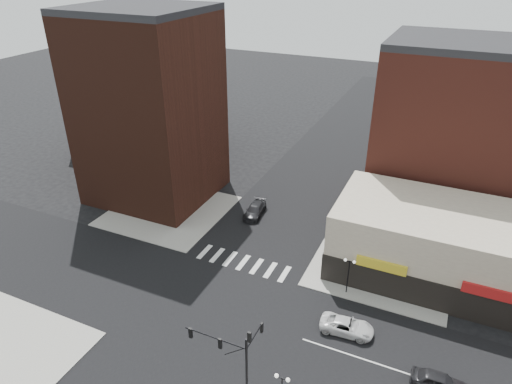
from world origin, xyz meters
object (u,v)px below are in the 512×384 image
at_px(traffic_signal, 237,351).
at_px(white_suv, 347,326).
at_px(dark_sedan_north, 255,210).
at_px(street_lamp_ne, 349,268).
at_px(dark_sedan_east, 439,382).

distance_m(traffic_signal, white_suv, 12.86).
bearing_deg(traffic_signal, dark_sedan_north, 111.83).
bearing_deg(street_lamp_ne, dark_sedan_north, 145.63).
relative_size(traffic_signal, dark_sedan_north, 1.51).
xyz_separation_m(traffic_signal, white_suv, (6.19, 10.43, -4.27)).
relative_size(white_suv, dark_sedan_north, 0.97).
bearing_deg(white_suv, dark_sedan_east, -114.10).
height_order(white_suv, dark_sedan_north, dark_sedan_north).
bearing_deg(dark_sedan_east, street_lamp_ne, 47.50).
relative_size(traffic_signal, street_lamp_ne, 1.87).
bearing_deg(white_suv, traffic_signal, 145.10).
distance_m(street_lamp_ne, dark_sedan_north, 18.70).
relative_size(traffic_signal, dark_sedan_east, 1.73).
bearing_deg(dark_sedan_north, street_lamp_ne, -40.21).
bearing_deg(traffic_signal, white_suv, 59.33).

